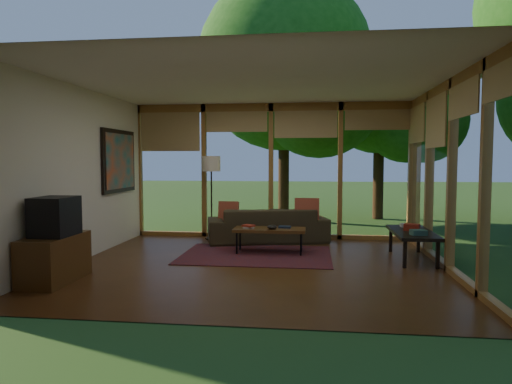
# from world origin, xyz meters

# --- Properties ---
(floor) EXTENTS (5.50, 5.50, 0.00)m
(floor) POSITION_xyz_m (0.00, 0.00, 0.00)
(floor) COLOR #553116
(floor) RESTS_ON ground
(ceiling) EXTENTS (5.50, 5.50, 0.00)m
(ceiling) POSITION_xyz_m (0.00, 0.00, 2.70)
(ceiling) COLOR silver
(ceiling) RESTS_ON ground
(wall_left) EXTENTS (0.04, 5.00, 2.70)m
(wall_left) POSITION_xyz_m (-2.75, 0.00, 1.35)
(wall_left) COLOR silver
(wall_left) RESTS_ON ground
(wall_front) EXTENTS (5.50, 0.04, 2.70)m
(wall_front) POSITION_xyz_m (0.00, -2.50, 1.35)
(wall_front) COLOR silver
(wall_front) RESTS_ON ground
(window_wall_back) EXTENTS (5.50, 0.12, 2.70)m
(window_wall_back) POSITION_xyz_m (0.00, 2.50, 1.35)
(window_wall_back) COLOR #A06E31
(window_wall_back) RESTS_ON ground
(window_wall_right) EXTENTS (0.12, 5.00, 2.70)m
(window_wall_right) POSITION_xyz_m (2.75, 0.00, 1.35)
(window_wall_right) COLOR #A06E31
(window_wall_right) RESTS_ON ground
(tree_nw) EXTENTS (4.50, 4.50, 6.32)m
(tree_nw) POSITION_xyz_m (0.09, 5.35, 4.06)
(tree_nw) COLOR #3A2515
(tree_nw) RESTS_ON ground
(tree_ne) EXTENTS (3.07, 3.07, 4.82)m
(tree_ne) POSITION_xyz_m (2.59, 5.95, 3.27)
(tree_ne) COLOR #3A2515
(tree_ne) RESTS_ON ground
(rug) EXTENTS (2.44, 1.73, 0.01)m
(rug) POSITION_xyz_m (-0.08, 0.73, 0.01)
(rug) COLOR maroon
(rug) RESTS_ON floor
(sofa) EXTENTS (2.41, 1.43, 0.66)m
(sofa) POSITION_xyz_m (-0.02, 2.00, 0.33)
(sofa) COLOR #362E1B
(sofa) RESTS_ON floor
(pillow_left) EXTENTS (0.38, 0.20, 0.40)m
(pillow_left) POSITION_xyz_m (-0.77, 1.95, 0.57)
(pillow_left) COLOR maroon
(pillow_left) RESTS_ON sofa
(pillow_right) EXTENTS (0.46, 0.25, 0.48)m
(pillow_right) POSITION_xyz_m (0.73, 1.95, 0.61)
(pillow_right) COLOR maroon
(pillow_right) RESTS_ON sofa
(ct_book_lower) EXTENTS (0.20, 0.16, 0.03)m
(ct_book_lower) POSITION_xyz_m (-0.23, 0.87, 0.44)
(ct_book_lower) COLOR #A8A198
(ct_book_lower) RESTS_ON coffee_table
(ct_book_upper) EXTENTS (0.23, 0.21, 0.03)m
(ct_book_upper) POSITION_xyz_m (-0.23, 0.87, 0.47)
(ct_book_upper) COLOR maroon
(ct_book_upper) RESTS_ON coffee_table
(ct_book_side) EXTENTS (0.22, 0.17, 0.03)m
(ct_book_side) POSITION_xyz_m (0.37, 1.00, 0.44)
(ct_book_side) COLOR #151F31
(ct_book_side) RESTS_ON coffee_table
(ct_bowl) EXTENTS (0.16, 0.16, 0.07)m
(ct_bowl) POSITION_xyz_m (0.17, 0.82, 0.46)
(ct_bowl) COLOR black
(ct_bowl) RESTS_ON coffee_table
(media_cabinet) EXTENTS (0.50, 1.00, 0.60)m
(media_cabinet) POSITION_xyz_m (-2.47, -1.21, 0.30)
(media_cabinet) COLOR #563517
(media_cabinet) RESTS_ON floor
(television) EXTENTS (0.45, 0.55, 0.50)m
(television) POSITION_xyz_m (-2.45, -1.21, 0.85)
(television) COLOR black
(television) RESTS_ON media_cabinet
(console_book_a) EXTENTS (0.25, 0.20, 0.08)m
(console_book_a) POSITION_xyz_m (2.40, 0.31, 0.50)
(console_book_a) COLOR #2E5248
(console_book_a) RESTS_ON side_console
(console_book_b) EXTENTS (0.28, 0.24, 0.10)m
(console_book_b) POSITION_xyz_m (2.40, 0.76, 0.51)
(console_book_b) COLOR maroon
(console_book_b) RESTS_ON side_console
(console_book_c) EXTENTS (0.21, 0.16, 0.05)m
(console_book_c) POSITION_xyz_m (2.40, 1.16, 0.48)
(console_book_c) COLOR #A8A198
(console_book_c) RESTS_ON side_console
(floor_lamp) EXTENTS (0.36, 0.36, 1.65)m
(floor_lamp) POSITION_xyz_m (-1.15, 2.17, 1.41)
(floor_lamp) COLOR black
(floor_lamp) RESTS_ON floor
(coffee_table) EXTENTS (1.20, 0.50, 0.43)m
(coffee_table) POSITION_xyz_m (0.12, 0.92, 0.39)
(coffee_table) COLOR #563517
(coffee_table) RESTS_ON floor
(side_console) EXTENTS (0.60, 1.40, 0.46)m
(side_console) POSITION_xyz_m (2.40, 0.71, 0.41)
(side_console) COLOR black
(side_console) RESTS_ON floor
(wall_painting) EXTENTS (0.06, 1.35, 1.15)m
(wall_painting) POSITION_xyz_m (-2.71, 1.40, 1.55)
(wall_painting) COLOR black
(wall_painting) RESTS_ON wall_left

